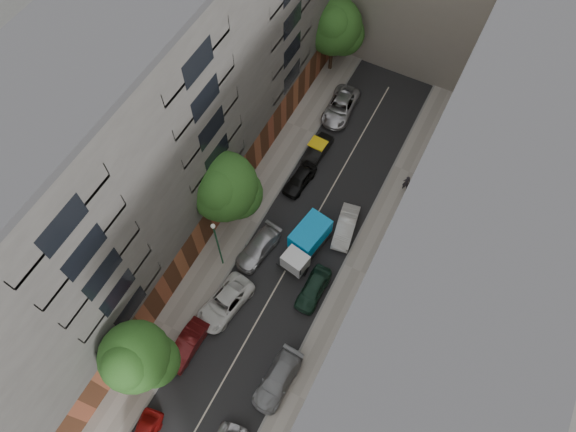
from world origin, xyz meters
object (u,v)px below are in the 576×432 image
Objects in this scene: car_right_1 at (278,380)px; tree_near at (136,359)px; tree_mid at (223,189)px; car_right_2 at (313,289)px; car_left_3 at (258,248)px; car_left_4 at (300,179)px; car_left_5 at (317,150)px; pedestrian at (406,183)px; car_right_3 at (346,227)px; car_left_1 at (187,345)px; car_left_6 at (340,107)px; tarp_truck at (306,243)px; tree_far at (334,29)px; lamp_post at (217,241)px; car_left_2 at (225,303)px.

tree_near is (-8.10, -3.87, 5.04)m from car_right_1.
car_right_2 is at bearing -14.98° from tree_mid.
tree_mid is at bearing 167.87° from car_left_3.
car_left_4 is at bearing 114.59° from car_right_1.
car_right_1 reaches higher than car_right_2.
tree_mid is (-9.90, 9.92, 4.65)m from car_right_1.
pedestrian is at bearing 4.66° from car_left_5.
car_right_2 is 6.22m from car_right_3.
tree_near is (-0.90, -3.03, 5.06)m from car_left_1.
car_right_1 reaches higher than car_left_3.
car_left_6 is at bearing 97.61° from car_left_4.
tarp_truck is at bearing 38.53° from car_left_3.
car_right_3 is (0.00, 6.22, 0.00)m from car_right_2.
car_left_4 is 14.96m from tree_far.
car_left_4 is 6.13m from car_right_3.
car_right_3 is 19.69m from tree_near.
car_right_2 is at bearing -61.92° from car_left_5.
tree_near is at bearing -151.44° from car_right_1.
car_left_5 is 0.49× the size of tree_far.
car_left_6 is (0.55, 26.24, 0.05)m from car_left_1.
tree_mid reaches higher than lamp_post.
car_left_1 is at bearing -80.09° from lamp_post.
tree_near is (-5.10, -14.44, 4.44)m from tarp_truck.
tree_mid reaches higher than car_left_4.
tarp_truck is at bearing -134.82° from car_right_3.
car_right_2 is 24.70m from tree_far.
tarp_truck is at bearing 126.04° from car_right_2.
tree_near is at bearing -87.05° from tree_far.
tree_mid is (-3.50, -6.28, 4.69)m from car_left_4.
car_right_1 is at bearing 25.53° from tree_near.
car_left_2 is 8.85m from tree_mid.
car_left_2 reaches higher than car_left_3.
car_left_2 reaches higher than car_left_5.
tarp_truck reaches higher than car_left_3.
car_left_3 is 5.71m from car_right_2.
car_left_5 is 11.73m from tree_far.
car_left_5 is at bearing 81.38° from lamp_post.
car_left_5 is at bearing 98.52° from car_left_3.
car_left_5 is 11.49m from tree_mid.
car_left_2 is at bearing -82.65° from tree_far.
tree_near is at bearing -94.10° from car_left_2.
car_right_1 reaches higher than car_left_4.
car_left_3 is at bearing 86.06° from car_left_1.
tree_near is (-1.70, -12.47, 5.07)m from car_left_3.
car_left_5 is (0.00, 3.60, -0.02)m from car_left_4.
lamp_post is (-7.65, -1.19, 3.51)m from car_right_2.
car_left_5 is 2.17× the size of pedestrian.
car_left_6 is at bearing -55.24° from tree_far.
car_left_3 is at bearing -93.00° from car_left_6.
tree_far is at bearing 112.40° from car_right_2.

